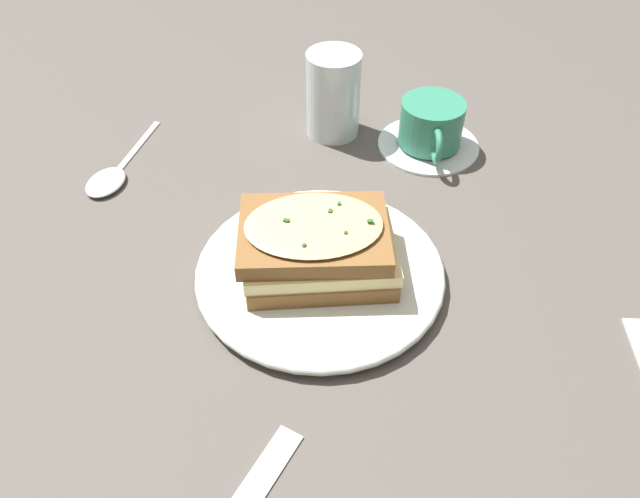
# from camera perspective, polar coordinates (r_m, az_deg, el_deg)

# --- Properties ---
(ground_plane) EXTENTS (2.40, 2.40, 0.00)m
(ground_plane) POSITION_cam_1_polar(r_m,az_deg,el_deg) (0.64, -1.50, -3.96)
(ground_plane) COLOR #514C47
(dinner_plate) EXTENTS (0.26, 0.26, 0.02)m
(dinner_plate) POSITION_cam_1_polar(r_m,az_deg,el_deg) (0.64, -0.00, -2.09)
(dinner_plate) COLOR silver
(dinner_plate) RESTS_ON ground_plane
(sandwich) EXTENTS (0.17, 0.14, 0.06)m
(sandwich) POSITION_cam_1_polar(r_m,az_deg,el_deg) (0.62, -0.24, 0.29)
(sandwich) COLOR brown
(sandwich) RESTS_ON dinner_plate
(teacup_with_saucer) EXTENTS (0.13, 0.14, 0.06)m
(teacup_with_saucer) POSITION_cam_1_polar(r_m,az_deg,el_deg) (0.83, 10.09, 10.82)
(teacup_with_saucer) COLOR white
(teacup_with_saucer) RESTS_ON ground_plane
(water_glass) EXTENTS (0.07, 0.07, 0.11)m
(water_glass) POSITION_cam_1_polar(r_m,az_deg,el_deg) (0.83, 1.22, 13.95)
(water_glass) COLOR silver
(water_glass) RESTS_ON ground_plane
(spoon) EXTENTS (0.10, 0.17, 0.01)m
(spoon) POSITION_cam_1_polar(r_m,az_deg,el_deg) (0.81, -18.68, 6.18)
(spoon) COLOR silver
(spoon) RESTS_ON ground_plane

